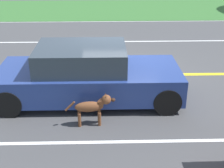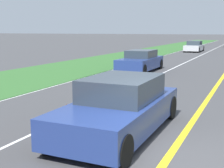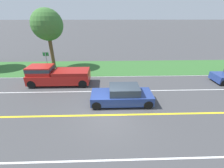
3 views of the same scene
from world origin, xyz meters
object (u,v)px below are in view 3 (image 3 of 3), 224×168
at_px(roadside_tree_right_near, 47,25).
at_px(street_sign, 47,60).
at_px(dog, 119,90).
at_px(pickup_truck, 56,75).
at_px(ego_car, 122,95).

height_order(roadside_tree_right_near, street_sign, roadside_tree_right_near).
xyz_separation_m(roadside_tree_right_near, street_sign, (-2.35, -0.15, -3.53)).
bearing_deg(dog, pickup_truck, 63.44).
xyz_separation_m(ego_car, street_sign, (6.46, 7.83, 0.93)).
bearing_deg(roadside_tree_right_near, ego_car, -137.87).
bearing_deg(ego_car, pickup_truck, 58.71).
height_order(dog, pickup_truck, pickup_truck).
relative_size(dog, street_sign, 0.44).
bearing_deg(street_sign, pickup_truck, -147.22).
relative_size(ego_car, pickup_truck, 0.79).
height_order(ego_car, roadside_tree_right_near, roadside_tree_right_near).
bearing_deg(roadside_tree_right_near, pickup_truck, -159.26).
bearing_deg(pickup_truck, ego_car, -121.29).
bearing_deg(street_sign, roadside_tree_right_near, 3.56).
height_order(ego_car, dog, ego_car).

